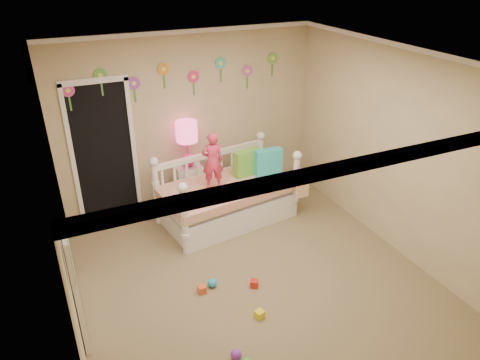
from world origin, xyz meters
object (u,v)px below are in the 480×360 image
child (212,161)px  nightstand (190,185)px  daybed (227,187)px  table_lamp (187,137)px

child → nightstand: 0.95m
daybed → child: bearing=179.1°
nightstand → child: bearing=-75.1°
nightstand → table_lamp: table_lamp is taller
child → table_lamp: 0.70m
daybed → nightstand: bearing=110.4°
daybed → child: 0.52m
daybed → table_lamp: bearing=110.4°
child → table_lamp: bearing=-68.6°
table_lamp → daybed: bearing=-61.6°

